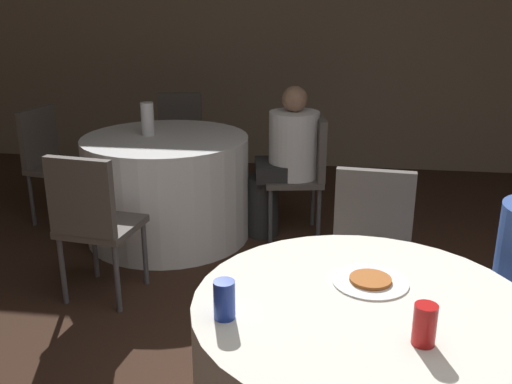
{
  "coord_description": "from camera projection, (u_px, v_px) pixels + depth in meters",
  "views": [
    {
      "loc": [
        -0.28,
        -1.61,
        1.66
      ],
      "look_at": [
        -0.61,
        0.76,
        0.84
      ],
      "focal_mm": 40.0,
      "sensor_mm": 36.0,
      "label": 1
    }
  ],
  "objects": [
    {
      "name": "wall_back",
      "position": [
        368.0,
        26.0,
        5.45
      ],
      "size": [
        16.0,
        0.06,
        2.8
      ],
      "color": "gray",
      "rests_on": "ground_plane"
    },
    {
      "name": "soda_can_red",
      "position": [
        425.0,
        325.0,
        1.57
      ],
      "size": [
        0.07,
        0.07,
        0.12
      ],
      "color": "red",
      "rests_on": "table_near"
    },
    {
      "name": "bottle_far",
      "position": [
        148.0,
        119.0,
        3.97
      ],
      "size": [
        0.09,
        0.09,
        0.23
      ],
      "color": "white",
      "rests_on": "table_far"
    },
    {
      "name": "table_far",
      "position": [
        168.0,
        187.0,
        4.08
      ],
      "size": [
        1.16,
        1.16,
        0.74
      ],
      "color": "white",
      "rests_on": "ground_plane"
    },
    {
      "name": "chair_far_east",
      "position": [
        306.0,
        166.0,
        4.06
      ],
      "size": [
        0.47,
        0.46,
        0.88
      ],
      "rotation": [
        0.0,
        0.0,
        -4.54
      ],
      "color": "#59514C",
      "rests_on": "ground_plane"
    },
    {
      "name": "person_white_shirt",
      "position": [
        284.0,
        161.0,
        4.04
      ],
      "size": [
        0.51,
        0.39,
        1.09
      ],
      "rotation": [
        0.0,
        0.0,
        -4.54
      ],
      "color": "#282828",
      "rests_on": "ground_plane"
    },
    {
      "name": "chair_far_north",
      "position": [
        180.0,
        135.0,
        4.97
      ],
      "size": [
        0.46,
        0.47,
        0.88
      ],
      "rotation": [
        0.0,
        0.0,
        -2.97
      ],
      "color": "#59514C",
      "rests_on": "ground_plane"
    },
    {
      "name": "chair_far_west",
      "position": [
        50.0,
        155.0,
        4.34
      ],
      "size": [
        0.47,
        0.47,
        0.88
      ],
      "rotation": [
        0.0,
        0.0,
        -1.77
      ],
      "color": "#59514C",
      "rests_on": "ground_plane"
    },
    {
      "name": "pizza_plate_near",
      "position": [
        370.0,
        281.0,
        1.93
      ],
      "size": [
        0.26,
        0.26,
        0.02
      ],
      "color": "white",
      "rests_on": "table_near"
    },
    {
      "name": "soda_can_blue",
      "position": [
        224.0,
        300.0,
        1.7
      ],
      "size": [
        0.07,
        0.07,
        0.12
      ],
      "color": "#1E38A5",
      "rests_on": "table_near"
    },
    {
      "name": "chair_near_north",
      "position": [
        371.0,
        245.0,
        2.76
      ],
      "size": [
        0.43,
        0.44,
        0.88
      ],
      "rotation": [
        0.0,
        0.0,
        -3.23
      ],
      "color": "#59514C",
      "rests_on": "ground_plane"
    },
    {
      "name": "chair_far_south",
      "position": [
        92.0,
        216.0,
        3.13
      ],
      "size": [
        0.45,
        0.45,
        0.88
      ],
      "rotation": [
        0.0,
        0.0,
        -0.13
      ],
      "color": "#59514C",
      "rests_on": "ground_plane"
    }
  ]
}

